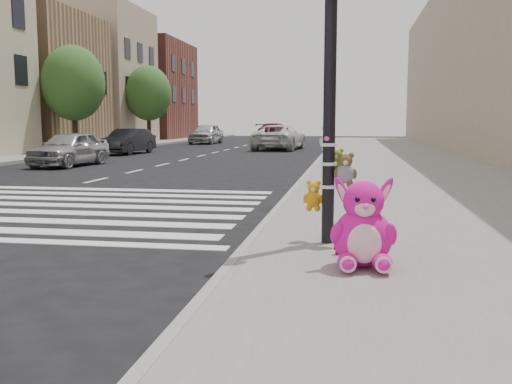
% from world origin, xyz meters
% --- Properties ---
extents(ground, '(120.00, 120.00, 0.00)m').
position_xyz_m(ground, '(0.00, 0.00, 0.00)').
color(ground, black).
rests_on(ground, ground).
extents(sidewalk_near, '(7.00, 80.00, 0.14)m').
position_xyz_m(sidewalk_near, '(5.00, 10.00, 0.07)').
color(sidewalk_near, slate).
rests_on(sidewalk_near, ground).
extents(sidewalk_far, '(6.00, 80.00, 0.14)m').
position_xyz_m(sidewalk_far, '(-13.50, 20.00, 0.07)').
color(sidewalk_far, slate).
rests_on(sidewalk_far, ground).
extents(curb_edge, '(0.12, 80.00, 0.15)m').
position_xyz_m(curb_edge, '(1.55, 10.00, 0.07)').
color(curb_edge, gray).
rests_on(curb_edge, ground).
extents(bld_far_c, '(6.00, 8.00, 8.00)m').
position_xyz_m(bld_far_c, '(-15.50, 26.00, 4.00)').
color(bld_far_c, '#A37D57').
rests_on(bld_far_c, ground).
extents(bld_far_d, '(6.00, 8.00, 10.00)m').
position_xyz_m(bld_far_d, '(-15.50, 35.00, 5.00)').
color(bld_far_d, tan).
rests_on(bld_far_d, ground).
extents(bld_far_e, '(6.00, 10.00, 9.00)m').
position_xyz_m(bld_far_e, '(-15.50, 46.00, 4.50)').
color(bld_far_e, brown).
rests_on(bld_far_e, ground).
extents(signal_pole, '(0.72, 0.49, 4.00)m').
position_xyz_m(signal_pole, '(2.62, 1.82, 1.75)').
color(signal_pole, black).
rests_on(signal_pole, sidewalk_near).
extents(tree_far_b, '(3.20, 3.20, 5.44)m').
position_xyz_m(tree_far_b, '(-11.20, 22.00, 3.65)').
color(tree_far_b, '#382619').
rests_on(tree_far_b, sidewalk_far).
extents(tree_far_c, '(3.20, 3.20, 5.44)m').
position_xyz_m(tree_far_c, '(-11.20, 33.00, 3.65)').
color(tree_far_c, '#382619').
rests_on(tree_far_c, sidewalk_far).
extents(pink_bunny, '(0.72, 0.78, 1.02)m').
position_xyz_m(pink_bunny, '(3.03, 0.57, 0.56)').
color(pink_bunny, '#E9139E').
rests_on(pink_bunny, sidewalk_near).
extents(red_teddy, '(0.15, 0.12, 0.20)m').
position_xyz_m(red_teddy, '(2.77, 1.14, 0.24)').
color(red_teddy, '#AE1113').
rests_on(red_teddy, sidewalk_near).
extents(car_silver_far, '(1.91, 4.11, 1.36)m').
position_xyz_m(car_silver_far, '(-7.86, 14.90, 0.68)').
color(car_silver_far, '#B0B0B5').
rests_on(car_silver_far, ground).
extents(car_dark_far, '(1.73, 4.14, 1.33)m').
position_xyz_m(car_dark_far, '(-8.71, 22.93, 0.67)').
color(car_dark_far, black).
rests_on(car_dark_far, ground).
extents(car_white_near, '(2.95, 5.58, 1.49)m').
position_xyz_m(car_white_near, '(-1.39, 28.66, 0.75)').
color(car_white_near, silver).
rests_on(car_white_near, ground).
extents(car_maroon_near, '(2.85, 5.54, 1.54)m').
position_xyz_m(car_maroon_near, '(-3.50, 42.54, 0.77)').
color(car_maroon_near, maroon).
rests_on(car_maroon_near, ground).
extents(car_silver_deep, '(2.02, 4.62, 1.55)m').
position_xyz_m(car_silver_deep, '(-7.99, 36.73, 0.77)').
color(car_silver_deep, silver).
rests_on(car_silver_deep, ground).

